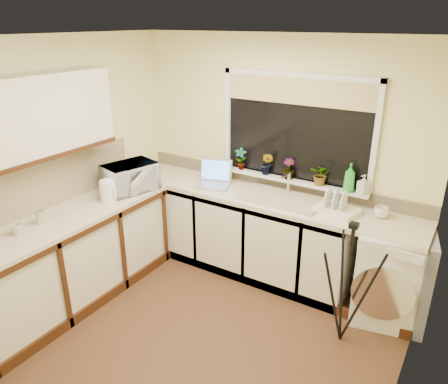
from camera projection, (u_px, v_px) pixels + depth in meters
floor at (196, 335)px, 3.74m from camera, size 3.20×3.20×0.00m
ceiling at (187, 38)px, 2.82m from camera, size 3.20×3.20×0.00m
wall_back at (277, 157)px, 4.46m from camera, size 3.20×0.00×3.20m
wall_front at (13, 313)px, 2.10m from camera, size 3.20×0.00×3.20m
wall_left at (55, 171)px, 4.06m from camera, size 0.00×3.00×3.00m
wall_right at (415, 266)px, 2.50m from camera, size 0.00×3.00×3.00m
base_cabinet_back at (234, 229)px, 4.68m from camera, size 2.55×0.60×0.86m
base_cabinet_left at (62, 266)px, 3.98m from camera, size 0.54×2.40×0.86m
worktop_back at (262, 197)px, 4.35m from camera, size 3.20×0.60×0.04m
worktop_left at (55, 223)px, 3.81m from camera, size 0.60×2.40×0.04m
upper_cabinet at (11, 122)px, 3.41m from camera, size 0.28×1.90×0.70m
splashback_left at (30, 191)px, 3.86m from camera, size 0.02×2.40×0.45m
splashback_back at (275, 181)px, 4.55m from camera, size 3.20×0.02×0.14m
window_glass at (296, 129)px, 4.23m from camera, size 1.50×0.02×1.00m
window_blind at (297, 91)px, 4.07m from camera, size 1.50×0.02×0.25m
windowsill at (291, 180)px, 4.38m from camera, size 1.60×0.14×0.03m
sink at (280, 198)px, 4.24m from camera, size 0.82×0.46×0.03m
faucet at (289, 183)px, 4.34m from camera, size 0.03×0.03×0.24m
washing_machine at (391, 274)px, 3.85m from camera, size 0.73×0.71×0.88m
laptop at (214, 178)px, 4.62m from camera, size 0.42×0.40×0.26m
kettle at (108, 191)px, 4.18m from camera, size 0.16×0.16×0.20m
dish_rack at (337, 210)px, 3.94m from camera, size 0.42×0.35×0.06m
tripod at (347, 284)px, 3.49m from camera, size 0.55×0.55×1.11m
steel_jar at (40, 217)px, 3.73m from camera, size 0.08×0.08×0.12m
microwave at (130, 177)px, 4.43m from camera, size 0.47×0.59×0.29m
plant_a at (241, 159)px, 4.60m from camera, size 0.15×0.12×0.24m
plant_b at (267, 164)px, 4.44m from camera, size 0.14×0.12×0.24m
plant_c at (289, 169)px, 4.34m from camera, size 0.15×0.15×0.21m
plant_d at (321, 175)px, 4.17m from camera, size 0.21×0.19×0.21m
soap_bottle_green at (350, 178)px, 4.00m from camera, size 0.13×0.13×0.27m
soap_bottle_clear at (363, 184)px, 3.96m from camera, size 0.11×0.11×0.19m
cup_back at (381, 212)px, 3.85m from camera, size 0.17×0.17×0.10m
cup_left at (17, 229)px, 3.55m from camera, size 0.13×0.13×0.09m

